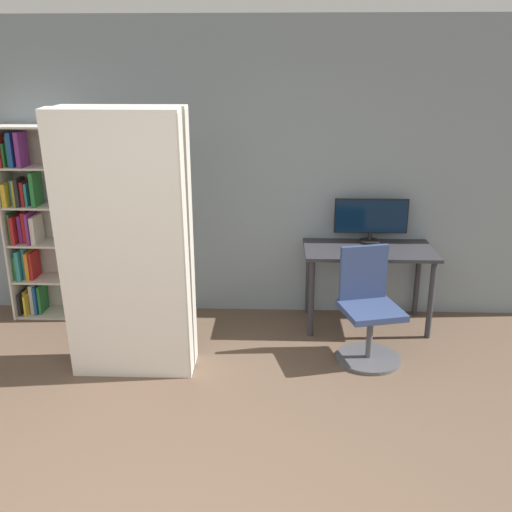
{
  "coord_description": "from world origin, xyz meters",
  "views": [
    {
      "loc": [
        0.66,
        -1.79,
        2.25
      ],
      "look_at": [
        0.52,
        1.85,
        1.05
      ],
      "focal_mm": 40.0,
      "sensor_mm": 36.0,
      "label": 1
    }
  ],
  "objects_px": {
    "mattress_near": "(124,252)",
    "bookshelf": "(39,222)",
    "mattress_far": "(132,242)",
    "monitor": "(371,218)",
    "office_chair": "(368,316)"
  },
  "relations": [
    {
      "from": "monitor",
      "to": "mattress_near",
      "type": "distance_m",
      "value": 2.29
    },
    {
      "from": "bookshelf",
      "to": "mattress_near",
      "type": "bearing_deg",
      "value": -46.82
    },
    {
      "from": "mattress_near",
      "to": "mattress_far",
      "type": "distance_m",
      "value": 0.25
    },
    {
      "from": "bookshelf",
      "to": "mattress_near",
      "type": "relative_size",
      "value": 0.88
    },
    {
      "from": "monitor",
      "to": "office_chair",
      "type": "relative_size",
      "value": 0.73
    },
    {
      "from": "bookshelf",
      "to": "mattress_near",
      "type": "height_order",
      "value": "mattress_near"
    },
    {
      "from": "office_chair",
      "to": "mattress_far",
      "type": "xyz_separation_m",
      "value": [
        -1.83,
        -0.13,
        0.64
      ]
    },
    {
      "from": "monitor",
      "to": "mattress_near",
      "type": "bearing_deg",
      "value": -148.18
    },
    {
      "from": "office_chair",
      "to": "mattress_far",
      "type": "height_order",
      "value": "mattress_far"
    },
    {
      "from": "office_chair",
      "to": "bookshelf",
      "type": "height_order",
      "value": "bookshelf"
    },
    {
      "from": "monitor",
      "to": "office_chair",
      "type": "xyz_separation_m",
      "value": [
        -0.11,
        -0.83,
        -0.6
      ]
    },
    {
      "from": "mattress_near",
      "to": "bookshelf",
      "type": "bearing_deg",
      "value": 133.18
    },
    {
      "from": "mattress_far",
      "to": "mattress_near",
      "type": "bearing_deg",
      "value": -90.0
    },
    {
      "from": "mattress_near",
      "to": "office_chair",
      "type": "bearing_deg",
      "value": 11.63
    },
    {
      "from": "bookshelf",
      "to": "mattress_far",
      "type": "bearing_deg",
      "value": -40.13
    }
  ]
}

